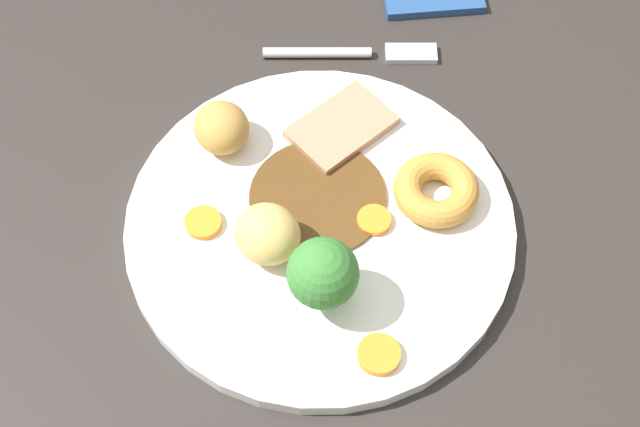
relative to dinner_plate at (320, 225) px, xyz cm
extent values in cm
cube|color=#2B2623|center=(2.11, 2.52, -2.50)|extent=(120.00, 84.00, 3.60)
cylinder|color=white|center=(0.00, 0.00, 0.00)|extent=(29.91, 29.91, 1.40)
cylinder|color=#563819|center=(-2.02, -0.36, 0.85)|extent=(10.67, 10.67, 0.30)
cube|color=tan|center=(-8.73, 0.99, 1.10)|extent=(9.52, 9.42, 0.80)
torus|color=#C68938|center=(-2.85, 8.69, 1.78)|extent=(6.61, 6.61, 2.16)
ellipsoid|color=#D8B260|center=(2.77, -3.60, 2.80)|extent=(6.64, 6.73, 4.20)
ellipsoid|color=#BC8C42|center=(-6.71, -8.40, 2.58)|extent=(6.09, 5.95, 3.76)
cylinder|color=orange|center=(1.16, -8.80, 0.99)|extent=(2.83, 2.83, 0.58)
cylinder|color=orange|center=(-0.20, 4.10, 0.99)|extent=(2.61, 2.61, 0.57)
cylinder|color=orange|center=(10.73, 5.06, 1.04)|extent=(3.06, 3.06, 0.68)
cylinder|color=#8CB766|center=(6.51, 0.78, 1.67)|extent=(1.29, 1.29, 1.95)
sphere|color=#387A33|center=(6.51, 0.78, 4.44)|extent=(5.12, 5.12, 5.12)
cylinder|color=silver|center=(-17.70, -1.82, -0.25)|extent=(1.74, 9.54, 0.90)
cube|color=silver|center=(-18.43, 6.40, -0.40)|extent=(2.39, 4.66, 0.60)
camera|label=1|loc=(35.70, 3.16, 59.73)|focal=50.81mm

